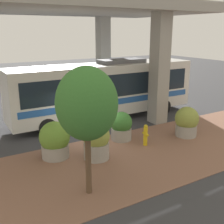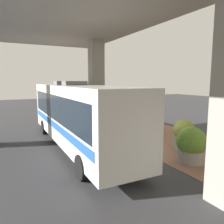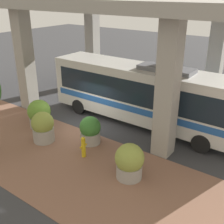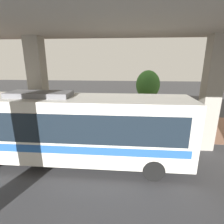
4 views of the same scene
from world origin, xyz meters
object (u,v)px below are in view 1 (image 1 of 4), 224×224
at_px(fire_hydrant, 145,135).
at_px(planter_back, 187,122).
at_px(planter_extra, 55,140).
at_px(bus, 105,88).
at_px(planter_front, 96,141).
at_px(planter_middle, 121,126).
at_px(street_tree_near, 87,104).

xyz_separation_m(fire_hydrant, planter_back, (-0.07, -2.73, 0.25)).
height_order(fire_hydrant, planter_extra, planter_extra).
distance_m(bus, planter_extra, 6.44).
bearing_deg(planter_extra, planter_front, -124.71).
height_order(bus, planter_extra, bus).
bearing_deg(fire_hydrant, planter_extra, 77.14).
bearing_deg(bus, planter_middle, 162.90).
distance_m(planter_middle, planter_back, 3.62).
bearing_deg(planter_middle, planter_extra, 94.19).
relative_size(fire_hydrant, street_tree_near, 0.24).
bearing_deg(planter_extra, bus, -50.66).
xyz_separation_m(planter_front, planter_middle, (1.35, -2.19, -0.10)).
distance_m(planter_middle, planter_extra, 3.75).
bearing_deg(street_tree_near, planter_back, -71.66).
xyz_separation_m(fire_hydrant, planter_middle, (1.27, 0.62, 0.19)).
height_order(planter_back, planter_extra, planter_extra).
height_order(bus, planter_back, bus).
bearing_deg(fire_hydrant, planter_back, -91.49).
height_order(planter_middle, planter_extra, planter_extra).
relative_size(bus, planter_front, 7.18).
xyz_separation_m(fire_hydrant, planter_front, (-0.08, 2.81, 0.29)).
distance_m(planter_front, planter_back, 5.55).
distance_m(bus, planter_front, 6.20).
bearing_deg(planter_front, bus, -33.30).
distance_m(planter_back, planter_extra, 7.18).
bearing_deg(planter_front, planter_back, -89.93).
bearing_deg(street_tree_near, planter_extra, 0.27).
bearing_deg(planter_extra, fire_hydrant, -102.86).
bearing_deg(planter_middle, bus, -17.10).
xyz_separation_m(planter_back, street_tree_near, (-2.35, 7.08, 2.47)).
height_order(planter_extra, street_tree_near, street_tree_near).
bearing_deg(planter_front, street_tree_near, 146.73).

